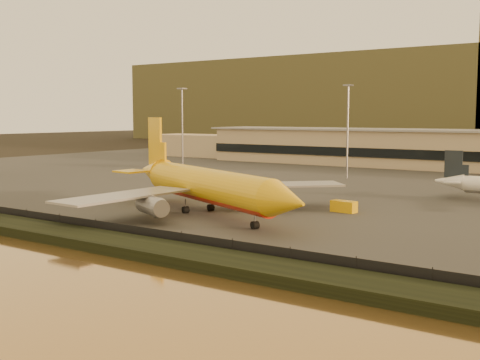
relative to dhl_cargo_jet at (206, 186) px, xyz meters
The scene contains 9 objects.
ground 12.49m from the dhl_cargo_jet, 67.37° to the right, with size 900.00×900.00×0.00m, color black.
embankment 28.19m from the dhl_cargo_jet, 80.96° to the right, with size 320.00×7.00×1.40m, color black.
tarmac 84.78m from the dhl_cargo_jet, 87.04° to the left, with size 320.00×220.00×0.20m, color #2D2D2D.
perimeter_fence 24.20m from the dhl_cargo_jet, 79.46° to the right, with size 300.00×0.05×2.20m, color black.
terminal_building 115.52m from the dhl_cargo_jet, 95.04° to the left, with size 202.00×25.00×12.60m.
apron_light_masts 68.17m from the dhl_cargo_jet, 73.29° to the left, with size 152.20×12.20×25.40m.
dhl_cargo_jet is the anchor object (origin of this frame).
gse_vehicle_yellow 24.78m from the dhl_cargo_jet, 40.74° to the left, with size 4.52×2.03×2.03m, color #E3AC0B.
gse_vehicle_white 32.20m from the dhl_cargo_jet, 135.49° to the left, with size 3.42×1.54×1.54m, color white.
Camera 1 is at (59.25, -70.75, 17.30)m, focal length 45.00 mm.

